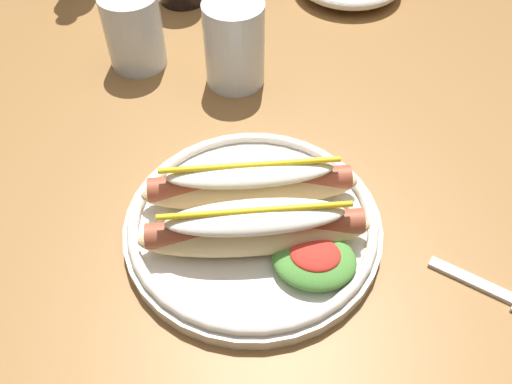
{
  "coord_description": "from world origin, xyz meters",
  "views": [
    {
      "loc": [
        0.09,
        -0.5,
        1.2
      ],
      "look_at": [
        0.05,
        -0.13,
        0.77
      ],
      "focal_mm": 37.02,
      "sensor_mm": 36.0,
      "label": 1
    }
  ],
  "objects": [
    {
      "name": "water_cup",
      "position": [
        -0.01,
        0.11,
        0.8
      ],
      "size": [
        0.08,
        0.08,
        0.12
      ],
      "primitive_type": "cylinder",
      "color": "silver",
      "rests_on": "dining_table"
    },
    {
      "name": "fork",
      "position": [
        0.3,
        -0.21,
        0.74
      ],
      "size": [
        0.12,
        0.07,
        0.0
      ],
      "rotation": [
        0.0,
        0.0,
        -0.45
      ],
      "color": "silver",
      "rests_on": "dining_table"
    },
    {
      "name": "ground_plane",
      "position": [
        0.0,
        0.0,
        0.0
      ],
      "size": [
        8.0,
        8.0,
        0.0
      ],
      "primitive_type": "plane",
      "color": "brown"
    },
    {
      "name": "extra_cup",
      "position": [
        -0.15,
        0.13,
        0.79
      ],
      "size": [
        0.08,
        0.08,
        0.1
      ],
      "primitive_type": "cylinder",
      "color": "silver",
      "rests_on": "dining_table"
    },
    {
      "name": "hot_dog_plate",
      "position": [
        0.05,
        -0.16,
        0.77
      ],
      "size": [
        0.27,
        0.27,
        0.08
      ],
      "color": "silver",
      "rests_on": "dining_table"
    },
    {
      "name": "dining_table",
      "position": [
        0.0,
        0.0,
        0.65
      ],
      "size": [
        1.15,
        1.1,
        0.74
      ],
      "color": "olive",
      "rests_on": "ground_plane"
    }
  ]
}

